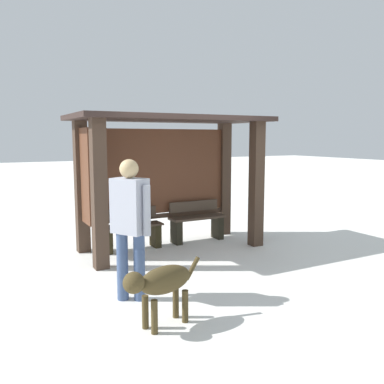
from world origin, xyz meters
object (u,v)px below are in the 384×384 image
Objects in this scene: bench_center_inside at (197,223)px; person_walking at (130,219)px; dog at (161,283)px; bench_left_inside at (131,231)px; bus_shelter at (163,158)px.

bench_center_inside is 3.17m from person_walking.
bench_center_inside is 3.76m from dog.
person_walking is at bearing -110.18° from bench_left_inside.
bench_center_inside is at bearing 55.26° from dog.
dog is at bearing -88.81° from person_walking.
bench_left_inside is 1.34m from bench_center_inside.
bus_shelter is 3.54× the size of dog.
dog is (0.02, -0.86, -0.54)m from person_walking.
bench_left_inside is (-0.58, 0.11, -1.30)m from bus_shelter.
person_walking is (-0.82, -2.22, 0.68)m from bench_left_inside.
person_walking reaches higher than bench_center_inside.
dog is at bearing -114.96° from bus_shelter.
person_walking is at bearing -134.16° from bench_center_inside.
bus_shelter is at bearing 56.41° from person_walking.
bus_shelter is 2.61m from person_walking.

